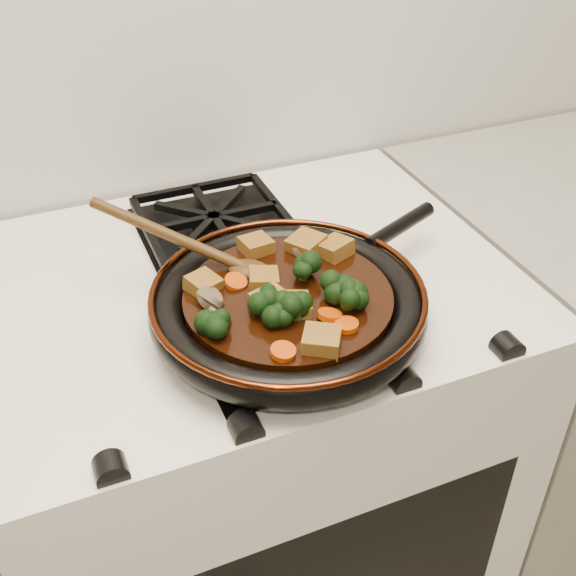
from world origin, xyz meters
name	(u,v)px	position (x,y,z in m)	size (l,w,h in m)	color
stove	(254,479)	(0.00, 1.69, 0.45)	(0.76, 0.60, 0.90)	white
burner_grate_front	(281,327)	(0.00, 1.55, 0.91)	(0.23, 0.23, 0.03)	black
burner_grate_back	(214,222)	(0.00, 1.83, 0.91)	(0.23, 0.23, 0.03)	black
skillet	(289,304)	(0.01, 1.55, 0.94)	(0.46, 0.35, 0.05)	black
braising_sauce	(288,301)	(0.01, 1.55, 0.95)	(0.27, 0.27, 0.02)	black
tofu_cube_0	(296,306)	(0.01, 1.52, 0.97)	(0.04, 0.03, 0.02)	brown
tofu_cube_1	(270,301)	(-0.02, 1.54, 0.97)	(0.04, 0.04, 0.02)	brown
tofu_cube_2	(264,280)	(-0.01, 1.59, 0.97)	(0.04, 0.04, 0.02)	brown
tofu_cube_3	(322,341)	(0.01, 1.45, 0.97)	(0.04, 0.04, 0.02)	brown
tofu_cube_4	(335,249)	(0.11, 1.62, 0.97)	(0.04, 0.04, 0.02)	brown
tofu_cube_5	(256,246)	(0.01, 1.66, 0.97)	(0.04, 0.04, 0.02)	brown
tofu_cube_6	(203,284)	(-0.08, 1.61, 0.97)	(0.04, 0.04, 0.02)	brown
tofu_cube_7	(306,245)	(0.07, 1.64, 0.97)	(0.04, 0.04, 0.02)	brown
broccoli_floret_0	(215,326)	(-0.10, 1.52, 0.97)	(0.06, 0.06, 0.05)	black
broccoli_floret_1	(303,271)	(0.04, 1.58, 0.97)	(0.06, 0.06, 0.05)	black
broccoli_floret_2	(280,315)	(-0.02, 1.51, 0.97)	(0.06, 0.06, 0.05)	black
broccoli_floret_3	(298,311)	(0.00, 1.50, 0.97)	(0.06, 0.06, 0.05)	black
broccoli_floret_4	(336,293)	(0.06, 1.52, 0.97)	(0.06, 0.06, 0.06)	black
broccoli_floret_5	(354,299)	(0.08, 1.50, 0.97)	(0.06, 0.06, 0.06)	black
broccoli_floret_6	(266,302)	(-0.03, 1.54, 0.97)	(0.06, 0.06, 0.06)	black
carrot_coin_0	(347,325)	(0.05, 1.47, 0.96)	(0.03, 0.03, 0.01)	#C33F05
carrot_coin_1	(330,315)	(0.04, 1.49, 0.96)	(0.03, 0.03, 0.01)	#C33F05
carrot_coin_2	(354,300)	(0.08, 1.51, 0.96)	(0.03, 0.03, 0.01)	#C33F05
carrot_coin_3	(236,282)	(-0.04, 1.60, 0.96)	(0.03, 0.03, 0.01)	#C33F05
carrot_coin_4	(283,351)	(-0.04, 1.45, 0.96)	(0.03, 0.03, 0.01)	#C33F05
mushroom_slice_0	(210,299)	(-0.08, 1.58, 0.97)	(0.04, 0.04, 0.01)	brown
mushroom_slice_1	(210,298)	(-0.08, 1.58, 0.97)	(0.03, 0.03, 0.01)	brown
mushroom_slice_2	(219,317)	(-0.09, 1.54, 0.97)	(0.03, 0.03, 0.01)	brown
mushroom_slice_3	(303,249)	(0.07, 1.63, 0.97)	(0.03, 0.03, 0.01)	brown
mushroom_slice_4	(309,250)	(0.07, 1.63, 0.97)	(0.03, 0.03, 0.01)	brown
wooden_spoon	(205,250)	(-0.06, 1.66, 0.98)	(0.13, 0.11, 0.23)	#442A0E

